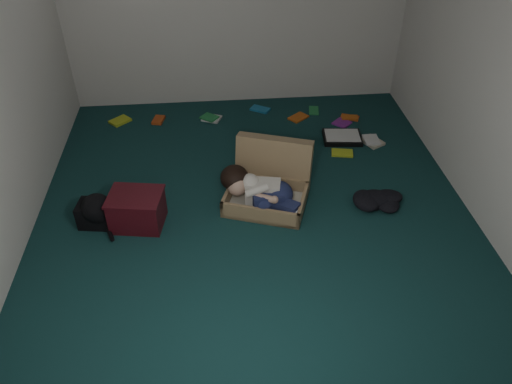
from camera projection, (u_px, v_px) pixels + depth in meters
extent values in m
plane|color=#143839|center=(254.00, 212.00, 4.65)|extent=(4.50, 4.50, 0.00)
plane|color=white|center=(303.00, 319.00, 2.08)|extent=(4.50, 0.00, 4.50)
plane|color=white|center=(502.00, 73.00, 4.00)|extent=(0.00, 4.50, 4.50)
cube|color=#A4845A|center=(266.00, 199.00, 4.67)|extent=(0.86, 0.73, 0.17)
cube|color=beige|center=(266.00, 203.00, 4.69)|extent=(0.78, 0.65, 0.02)
cube|color=#A4845A|center=(274.00, 163.00, 4.82)|extent=(0.77, 0.45, 0.54)
cube|color=silver|center=(263.00, 192.00, 4.60)|extent=(0.34, 0.23, 0.23)
sphere|color=tan|center=(237.00, 185.00, 4.58)|extent=(0.20, 0.20, 0.20)
ellipsoid|color=black|center=(235.00, 178.00, 4.61)|extent=(0.26, 0.28, 0.23)
ellipsoid|color=#1F264E|center=(280.00, 194.00, 4.58)|extent=(0.24, 0.28, 0.23)
cube|color=#1F264E|center=(268.00, 201.00, 4.51)|extent=(0.28, 0.15, 0.15)
cube|color=#1F264E|center=(285.00, 207.00, 4.49)|extent=(0.28, 0.25, 0.12)
sphere|color=white|center=(296.00, 208.00, 4.51)|extent=(0.12, 0.12, 0.12)
sphere|color=white|center=(295.00, 214.00, 4.46)|extent=(0.10, 0.10, 0.10)
cylinder|color=tan|center=(265.00, 198.00, 4.45)|extent=(0.20, 0.12, 0.07)
cube|color=#460E16|center=(137.00, 211.00, 4.43)|extent=(0.50, 0.41, 0.30)
cube|color=#460E16|center=(135.00, 197.00, 4.33)|extent=(0.52, 0.44, 0.02)
cube|color=black|center=(342.00, 137.00, 5.64)|extent=(0.45, 0.36, 0.05)
cube|color=white|center=(342.00, 135.00, 5.62)|extent=(0.41, 0.31, 0.01)
cube|color=#BBD125|center=(120.00, 121.00, 5.96)|extent=(0.19, 0.14, 0.02)
cube|color=#C5491A|center=(158.00, 120.00, 5.98)|extent=(0.24, 0.23, 0.02)
cube|color=white|center=(212.00, 119.00, 6.01)|extent=(0.19, 0.22, 0.02)
cube|color=teal|center=(260.00, 109.00, 6.20)|extent=(0.20, 0.23, 0.02)
cube|color=#D76019|center=(298.00, 117.00, 6.04)|extent=(0.24, 0.22, 0.02)
cube|color=#268C44|center=(314.00, 110.00, 6.18)|extent=(0.20, 0.16, 0.02)
cube|color=purple|center=(342.00, 123.00, 5.93)|extent=(0.24, 0.23, 0.02)
cube|color=beige|center=(372.00, 142.00, 5.60)|extent=(0.18, 0.21, 0.02)
cube|color=#BBD125|center=(342.00, 153.00, 5.42)|extent=(0.21, 0.23, 0.02)
cube|color=#C5491A|center=(350.00, 117.00, 6.04)|extent=(0.23, 0.21, 0.02)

